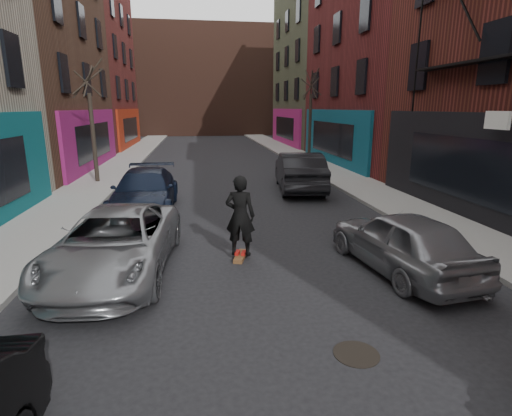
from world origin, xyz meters
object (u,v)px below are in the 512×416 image
object	(u,v)px
tree_left_far	(91,113)
skateboard	(241,256)
parked_left_end	(145,192)
manhole	(356,354)
tree_right_far	(310,109)
parked_right_end	(299,171)
parked_right_far	(402,241)
skateboarder	(240,216)
parked_left_far	(116,243)

from	to	relation	value
tree_left_far	skateboard	size ratio (longest dim) A/B	8.12
parked_left_end	skateboard	bearing A→B (deg)	-59.40
manhole	tree_right_far	bearing A→B (deg)	76.12
parked_left_end	parked_right_end	size ratio (longest dim) A/B	0.99
parked_right_far	parked_right_end	distance (m)	9.32
tree_left_far	skateboarder	xyz separation A→B (m)	(5.86, -10.97, -2.28)
parked_left_far	parked_right_end	xyz separation A→B (m)	(6.40, 8.49, 0.14)
tree_left_far	parked_right_end	world-z (taller)	tree_left_far
parked_left_far	parked_right_far	distance (m)	6.45
tree_right_far	parked_left_end	xyz separation A→B (m)	(-9.40, -11.99, -2.78)
tree_left_far	tree_right_far	size ratio (longest dim) A/B	0.96
parked_left_far	parked_left_end	xyz separation A→B (m)	(0.00, 5.47, 0.03)
parked_right_end	skateboarder	distance (m)	8.76
skateboard	skateboarder	bearing A→B (deg)	0.00
parked_left_far	skateboard	xyz separation A→B (m)	(2.86, 0.48, -0.67)
tree_right_far	parked_right_end	world-z (taller)	tree_right_far
parked_left_far	manhole	world-z (taller)	parked_left_far
skateboard	parked_right_far	bearing A→B (deg)	-3.31
parked_left_far	manhole	xyz separation A→B (m)	(4.16, -3.75, -0.71)
parked_right_far	skateboard	distance (m)	3.84
tree_left_far	parked_left_far	world-z (taller)	tree_left_far
parked_right_end	skateboarder	bearing A→B (deg)	73.03
parked_left_far	parked_right_end	bearing A→B (deg)	57.57
parked_left_end	tree_left_far	bearing A→B (deg)	117.41
tree_left_far	tree_right_far	xyz separation A→B (m)	(12.40, 6.00, 0.15)
parked_right_end	skateboard	distance (m)	8.79
parked_right_far	manhole	world-z (taller)	parked_right_far
parked_right_far	skateboarder	bearing A→B (deg)	-27.94
tree_left_far	manhole	size ratio (longest dim) A/B	9.29
parked_left_far	parked_right_end	world-z (taller)	parked_right_end
parked_left_far	manhole	size ratio (longest dim) A/B	7.35
parked_right_far	skateboarder	distance (m)	3.80
parked_left_far	parked_right_far	size ratio (longest dim) A/B	1.23
skateboarder	tree_right_far	bearing A→B (deg)	-94.11
tree_right_far	manhole	bearing A→B (deg)	-103.88
tree_left_far	manhole	xyz separation A→B (m)	(7.16, -15.20, -3.37)
skateboarder	manhole	size ratio (longest dim) A/B	2.85
skateboarder	manhole	bearing A→B (deg)	124.15
tree_left_far	manhole	world-z (taller)	tree_left_far
parked_right_end	manhole	world-z (taller)	parked_right_end
parked_right_end	skateboard	world-z (taller)	parked_right_end
manhole	parked_left_far	bearing A→B (deg)	138.00
tree_left_far	parked_right_far	size ratio (longest dim) A/B	1.55
parked_left_end	skateboarder	size ratio (longest dim) A/B	2.59
skateboard	manhole	world-z (taller)	skateboard
manhole	skateboard	bearing A→B (deg)	107.17
tree_left_far	parked_right_far	distance (m)	15.69
tree_left_far	skateboarder	bearing A→B (deg)	-61.91
tree_right_far	parked_right_far	bearing A→B (deg)	-99.32
parked_right_far	tree_left_far	bearing A→B (deg)	-60.22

